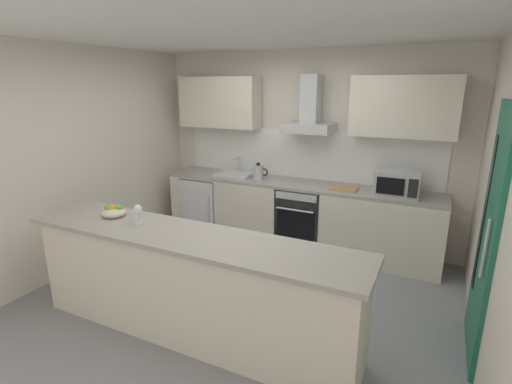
% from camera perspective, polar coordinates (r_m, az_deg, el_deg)
% --- Properties ---
extents(ground, '(5.22, 4.71, 0.02)m').
position_cam_1_polar(ground, '(4.18, -2.03, -15.62)').
color(ground, gray).
extents(ceiling, '(5.22, 4.71, 0.02)m').
position_cam_1_polar(ceiling, '(3.59, -2.46, 22.87)').
color(ceiling, white).
extents(wall_back, '(5.22, 0.12, 2.60)m').
position_cam_1_polar(wall_back, '(5.40, 7.46, 6.41)').
color(wall_back, silver).
rests_on(wall_back, ground).
extents(wall_left, '(0.12, 4.71, 2.60)m').
position_cam_1_polar(wall_left, '(5.05, -24.57, 4.48)').
color(wall_left, silver).
rests_on(wall_left, ground).
extents(wall_right, '(0.12, 4.71, 2.60)m').
position_cam_1_polar(wall_right, '(3.29, 33.35, -2.12)').
color(wall_right, silver).
rests_on(wall_right, ground).
extents(backsplash_tile, '(3.59, 0.02, 0.66)m').
position_cam_1_polar(backsplash_tile, '(5.34, 7.18, 5.56)').
color(backsplash_tile, white).
extents(counter_back, '(3.72, 0.60, 0.90)m').
position_cam_1_polar(counter_back, '(5.26, 5.79, -3.36)').
color(counter_back, beige).
rests_on(counter_back, ground).
extents(counter_island, '(3.09, 0.64, 0.95)m').
position_cam_1_polar(counter_island, '(3.47, -9.87, -13.49)').
color(counter_island, beige).
rests_on(counter_island, ground).
extents(upper_cabinets, '(3.67, 0.32, 0.70)m').
position_cam_1_polar(upper_cabinets, '(5.12, 6.85, 12.80)').
color(upper_cabinets, beige).
extents(side_door, '(0.08, 0.85, 2.05)m').
position_cam_1_polar(side_door, '(3.49, 31.21, -5.62)').
color(side_door, '#1E664C').
rests_on(side_door, ground).
extents(oven, '(0.60, 0.62, 0.80)m').
position_cam_1_polar(oven, '(5.19, 6.91, -3.52)').
color(oven, slate).
rests_on(oven, ground).
extents(refrigerator, '(0.58, 0.60, 0.85)m').
position_cam_1_polar(refrigerator, '(5.84, -7.23, -1.71)').
color(refrigerator, white).
rests_on(refrigerator, ground).
extents(microwave, '(0.50, 0.38, 0.30)m').
position_cam_1_polar(microwave, '(4.77, 20.27, 1.26)').
color(microwave, '#B7BABC').
rests_on(microwave, counter_back).
extents(sink, '(0.50, 0.40, 0.26)m').
position_cam_1_polar(sink, '(5.47, -3.07, 2.69)').
color(sink, silver).
rests_on(sink, counter_back).
extents(kettle, '(0.29, 0.15, 0.24)m').
position_cam_1_polar(kettle, '(5.25, 0.34, 3.00)').
color(kettle, '#B7BABC').
rests_on(kettle, counter_back).
extents(range_hood, '(0.62, 0.45, 0.72)m').
position_cam_1_polar(range_hood, '(5.04, 7.91, 11.32)').
color(range_hood, '#B7BABC').
extents(wine_glass, '(0.08, 0.08, 0.18)m').
position_cam_1_polar(wine_glass, '(3.58, -17.13, -2.65)').
color(wine_glass, silver).
rests_on(wine_glass, counter_island).
extents(fruit_bowl, '(0.22, 0.22, 0.13)m').
position_cam_1_polar(fruit_bowl, '(3.87, -20.34, -2.78)').
color(fruit_bowl, beige).
rests_on(fruit_bowl, counter_island).
extents(chopping_board, '(0.34, 0.22, 0.02)m').
position_cam_1_polar(chopping_board, '(4.90, 12.85, 0.54)').
color(chopping_board, tan).
rests_on(chopping_board, counter_back).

